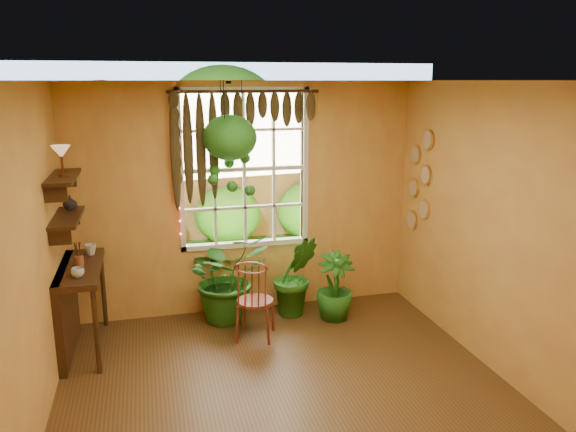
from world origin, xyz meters
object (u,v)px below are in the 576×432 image
potted_plant_mid (296,276)px  hanging_basket (230,146)px  windsor_chair (255,312)px  potted_plant_left (227,277)px  counter_ledge (71,300)px

potted_plant_mid → hanging_basket: size_ratio=0.76×
windsor_chair → potted_plant_mid: bearing=62.2°
potted_plant_left → potted_plant_mid: (0.80, -0.05, -0.04)m
potted_plant_mid → hanging_basket: bearing=172.5°
potted_plant_left → hanging_basket: 1.48m
potted_plant_mid → hanging_basket: (-0.72, 0.09, 1.52)m
potted_plant_left → hanging_basket: (0.08, 0.04, 1.48)m
counter_ledge → windsor_chair: bearing=-5.8°
counter_ledge → hanging_basket: bearing=13.5°
potted_plant_left → hanging_basket: bearing=28.7°
potted_plant_mid → counter_ledge: bearing=-172.6°
counter_ledge → hanging_basket: 2.28m
counter_ledge → potted_plant_mid: size_ratio=1.25×
potted_plant_left → windsor_chair: bearing=-69.4°
counter_ledge → potted_plant_mid: bearing=7.4°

